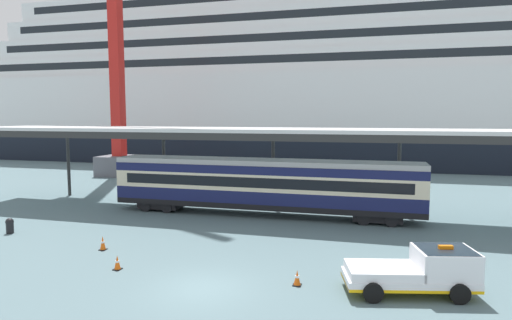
% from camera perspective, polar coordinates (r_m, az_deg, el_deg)
% --- Properties ---
extents(ground_plane, '(400.00, 400.00, 0.00)m').
position_cam_1_polar(ground_plane, '(19.20, -7.06, -16.44)').
color(ground_plane, slate).
extents(cruise_ship, '(139.58, 26.57, 34.59)m').
position_cam_1_polar(cruise_ship, '(71.59, 15.51, 9.33)').
color(cruise_ship, black).
rests_on(cruise_ship, ground).
extents(platform_canopy, '(47.78, 6.20, 6.35)m').
position_cam_1_polar(platform_canopy, '(31.60, 1.16, 3.74)').
color(platform_canopy, silver).
rests_on(platform_canopy, ground).
extents(train_carriage, '(22.39, 2.81, 4.11)m').
position_cam_1_polar(train_carriage, '(31.57, 0.97, -3.20)').
color(train_carriage, black).
rests_on(train_carriage, ground).
extents(service_truck, '(5.52, 3.14, 2.02)m').
position_cam_1_polar(service_truck, '(19.50, 20.95, -13.33)').
color(service_truck, white).
rests_on(service_truck, ground).
extents(traffic_cone_near, '(0.36, 0.36, 0.69)m').
position_cam_1_polar(traffic_cone_near, '(22.08, -17.78, -12.73)').
color(traffic_cone_near, black).
rests_on(traffic_cone_near, ground).
extents(traffic_cone_mid, '(0.36, 0.36, 0.77)m').
position_cam_1_polar(traffic_cone_mid, '(25.35, -19.51, -10.27)').
color(traffic_cone_mid, black).
rests_on(traffic_cone_mid, ground).
extents(traffic_cone_far, '(0.36, 0.36, 0.67)m').
position_cam_1_polar(traffic_cone_far, '(19.35, 5.43, -15.18)').
color(traffic_cone_far, black).
rests_on(traffic_cone_far, ground).
extents(dockside_crane, '(15.53, 4.40, 52.77)m').
position_cam_1_polar(dockside_crane, '(55.64, -17.41, 15.44)').
color(dockside_crane, '#595960').
rests_on(dockside_crane, ground).
extents(quay_bollard, '(0.48, 0.48, 0.96)m').
position_cam_1_polar(quay_bollard, '(31.16, -29.66, -7.45)').
color(quay_bollard, black).
rests_on(quay_bollard, ground).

